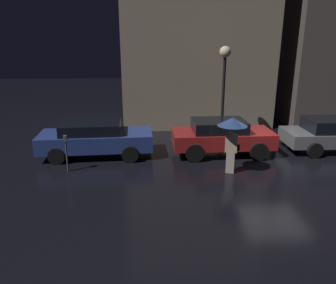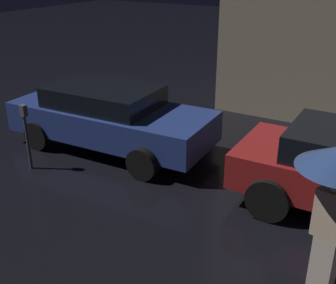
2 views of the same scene
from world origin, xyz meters
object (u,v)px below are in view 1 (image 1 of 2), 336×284
(parked_car_grey, at_px, (335,134))
(parking_meter, at_px, (66,149))
(parked_car_blue, at_px, (95,138))
(parked_car_red, at_px, (221,136))
(pedestrian_with_umbrella, at_px, (232,129))
(street_lamp_near, at_px, (224,69))

(parked_car_grey, bearing_deg, parking_meter, -169.61)
(parked_car_blue, height_order, parked_car_grey, parked_car_blue)
(parked_car_blue, bearing_deg, parked_car_grey, -2.13)
(parked_car_grey, bearing_deg, parked_car_red, -176.60)
(parked_car_red, relative_size, parked_car_grey, 0.93)
(parked_car_grey, bearing_deg, pedestrian_with_umbrella, -155.12)
(parked_car_grey, xyz_separation_m, pedestrian_with_umbrella, (-5.02, -2.16, 0.87))
(parked_car_blue, relative_size, pedestrian_with_umbrella, 2.26)
(pedestrian_with_umbrella, xyz_separation_m, street_lamp_near, (0.65, 4.28, 1.66))
(parked_car_blue, xyz_separation_m, pedestrian_with_umbrella, (4.97, -2.13, 0.85))
(parked_car_blue, distance_m, street_lamp_near, 6.52)
(parked_car_blue, bearing_deg, pedestrian_with_umbrella, -25.51)
(pedestrian_with_umbrella, bearing_deg, street_lamp_near, 96.93)
(parked_car_grey, relative_size, street_lamp_near, 1.02)
(parked_car_red, xyz_separation_m, street_lamp_near, (0.53, 2.27, 2.48))
(parked_car_red, height_order, parking_meter, parked_car_red)
(parked_car_red, relative_size, street_lamp_near, 0.95)
(parked_car_grey, relative_size, pedestrian_with_umbrella, 2.18)
(parked_car_grey, height_order, parking_meter, parked_car_grey)
(parked_car_red, height_order, parked_car_grey, parked_car_red)
(parked_car_red, distance_m, parked_car_grey, 4.89)
(parking_meter, height_order, street_lamp_near, street_lamp_near)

